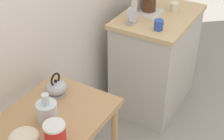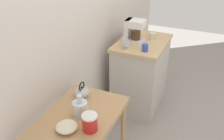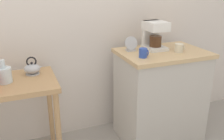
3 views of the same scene
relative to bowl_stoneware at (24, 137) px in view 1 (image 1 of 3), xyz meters
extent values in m
cube|color=tan|center=(0.14, 0.00, -0.05)|extent=(0.85, 0.54, 0.04)
cylinder|color=tan|center=(0.53, 0.22, -0.43)|extent=(0.04, 0.04, 0.73)
cube|color=#BCB7AD|center=(1.54, -0.06, -0.37)|extent=(0.76, 0.53, 0.86)
cube|color=tan|center=(1.54, -0.06, 0.08)|extent=(0.79, 0.56, 0.04)
ellipsoid|color=beige|center=(0.00, 0.00, 0.00)|extent=(0.16, 0.16, 0.04)
cylinder|color=#B2B5BA|center=(0.40, 0.10, -0.02)|extent=(0.11, 0.11, 0.01)
ellipsoid|color=#B2B5BA|center=(0.40, 0.10, 0.02)|extent=(0.13, 0.13, 0.08)
cone|color=#B2B5BA|center=(0.46, 0.10, 0.02)|extent=(0.06, 0.03, 0.05)
sphere|color=black|center=(0.40, 0.10, 0.07)|extent=(0.02, 0.02, 0.02)
torus|color=black|center=(0.40, 0.10, 0.08)|extent=(0.08, 0.01, 0.08)
cylinder|color=silver|center=(0.19, 0.00, 0.03)|extent=(0.12, 0.12, 0.12)
cylinder|color=silver|center=(0.19, 0.00, 0.12)|extent=(0.04, 0.04, 0.06)
cylinder|color=red|center=(0.07, -0.15, 0.03)|extent=(0.11, 0.11, 0.12)
cylinder|color=white|center=(0.07, -0.15, 0.09)|extent=(0.11, 0.11, 0.01)
cube|color=white|center=(1.51, 0.02, 0.11)|extent=(0.18, 0.22, 0.03)
cylinder|color=#4C2D19|center=(1.51, 0.01, 0.18)|extent=(0.11, 0.11, 0.10)
cylinder|color=beige|center=(1.66, -0.15, 0.14)|extent=(0.08, 0.08, 0.08)
torus|color=beige|center=(1.70, -0.15, 0.14)|extent=(0.01, 0.05, 0.05)
cylinder|color=#2D4CAD|center=(1.28, -0.17, 0.14)|extent=(0.07, 0.07, 0.08)
torus|color=#2D4CAD|center=(1.32, -0.17, 0.14)|extent=(0.01, 0.05, 0.05)
cube|color=#B2B5BA|center=(1.28, 0.05, 0.11)|extent=(0.08, 0.06, 0.02)
cylinder|color=#B2B5BA|center=(1.28, 0.05, 0.17)|extent=(0.12, 0.05, 0.12)
cylinder|color=black|center=(1.28, 0.05, 0.17)|extent=(0.10, 0.04, 0.10)
camera|label=1|loc=(-0.84, -1.01, 1.23)|focal=53.72mm
camera|label=2|loc=(-1.10, -0.84, 1.19)|focal=39.43mm
camera|label=3|loc=(0.31, -1.96, 0.71)|focal=40.26mm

